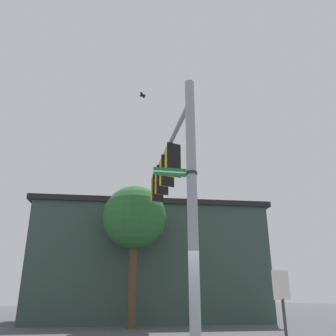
% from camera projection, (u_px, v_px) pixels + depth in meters
% --- Properties ---
extents(signal_pole, '(0.27, 0.27, 7.30)m').
position_uv_depth(signal_pole, '(192.00, 205.00, 8.72)').
color(signal_pole, gray).
rests_on(signal_pole, ground).
extents(mast_arm, '(2.49, 6.88, 0.15)m').
position_uv_depth(mast_arm, '(167.00, 151.00, 13.07)').
color(mast_arm, gray).
extents(traffic_light_nearest_pole, '(0.54, 0.49, 1.31)m').
position_uv_depth(traffic_light_nearest_pole, '(171.00, 161.00, 11.97)').
color(traffic_light_nearest_pole, black).
extents(traffic_light_mid_inner, '(0.54, 0.49, 1.31)m').
position_uv_depth(traffic_light_mid_inner, '(165.00, 172.00, 13.04)').
color(traffic_light_mid_inner, black).
extents(traffic_light_mid_outer, '(0.54, 0.49, 1.31)m').
position_uv_depth(traffic_light_mid_outer, '(160.00, 181.00, 14.11)').
color(traffic_light_mid_outer, black).
extents(traffic_light_arm_end, '(0.54, 0.49, 1.31)m').
position_uv_depth(traffic_light_arm_end, '(156.00, 189.00, 15.18)').
color(traffic_light_arm_end, black).
extents(street_name_sign, '(1.12, 0.50, 0.22)m').
position_uv_depth(street_name_sign, '(182.00, 173.00, 8.97)').
color(street_name_sign, '#147238').
extents(bird_flying, '(0.34, 0.34, 0.10)m').
position_uv_depth(bird_flying, '(143.00, 95.00, 12.94)').
color(bird_flying, black).
extents(storefront_building, '(15.06, 11.58, 6.49)m').
position_uv_depth(storefront_building, '(148.00, 263.00, 21.09)').
color(storefront_building, '#33473D').
rests_on(storefront_building, ground).
extents(tree_by_storefront, '(3.16, 3.16, 6.68)m').
position_uv_depth(tree_by_storefront, '(135.00, 218.00, 17.19)').
color(tree_by_storefront, '#4C3823').
rests_on(tree_by_storefront, ground).
extents(historical_marker, '(0.60, 0.08, 2.13)m').
position_uv_depth(historical_marker, '(282.00, 299.00, 9.23)').
color(historical_marker, '#333333').
rests_on(historical_marker, ground).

